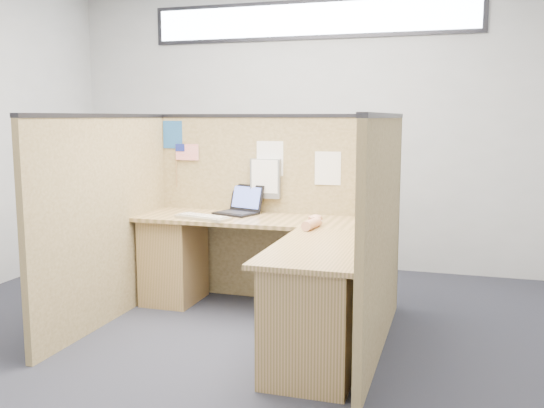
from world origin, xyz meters
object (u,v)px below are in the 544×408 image
(laptop, at_px, (238,206))
(mouse, at_px, (316,221))
(keyboard, at_px, (203,217))
(l_desk, at_px, (268,275))

(laptop, xyz_separation_m, mouse, (0.71, -0.30, -0.03))
(laptop, distance_m, keyboard, 0.38)
(keyboard, xyz_separation_m, mouse, (0.88, 0.05, 0.01))
(l_desk, relative_size, mouse, 18.97)
(keyboard, relative_size, mouse, 4.62)
(keyboard, bearing_deg, mouse, 19.82)
(l_desk, xyz_separation_m, keyboard, (-0.59, 0.22, 0.35))
(laptop, relative_size, keyboard, 0.82)
(l_desk, relative_size, keyboard, 4.11)
(keyboard, bearing_deg, l_desk, -3.33)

